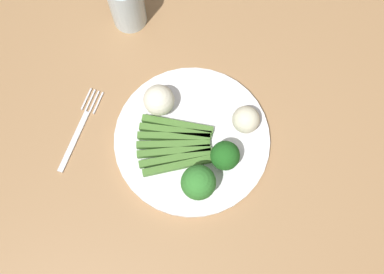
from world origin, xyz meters
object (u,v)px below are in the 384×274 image
(asparagus_bundle, at_px, (175,144))
(fork, at_px, (80,128))
(water_glass, at_px, (127,3))
(broccoli_back_right, at_px, (198,183))
(cauliflower_front_left, at_px, (246,120))
(broccoli_outer_edge, at_px, (225,156))
(cauliflower_left, at_px, (159,100))
(plate, at_px, (192,139))
(dining_table, at_px, (187,159))

(asparagus_bundle, height_order, fork, asparagus_bundle)
(asparagus_bundle, xyz_separation_m, water_glass, (-0.16, 0.24, 0.03))
(broccoli_back_right, xyz_separation_m, water_glass, (-0.22, 0.30, -0.00))
(broccoli_back_right, height_order, cauliflower_front_left, broccoli_back_right)
(asparagus_bundle, distance_m, broccoli_back_right, 0.09)
(broccoli_outer_edge, relative_size, cauliflower_left, 1.10)
(asparagus_bundle, height_order, water_glass, water_glass)
(asparagus_bundle, relative_size, water_glass, 1.40)
(broccoli_outer_edge, height_order, fork, broccoli_outer_edge)
(asparagus_bundle, xyz_separation_m, broccoli_back_right, (0.06, -0.06, 0.03))
(broccoli_back_right, height_order, water_glass, water_glass)
(plate, relative_size, cauliflower_left, 5.01)
(broccoli_outer_edge, distance_m, cauliflower_front_left, 0.08)
(dining_table, xyz_separation_m, plate, (0.01, 0.01, 0.12))
(asparagus_bundle, distance_m, water_glass, 0.29)
(broccoli_back_right, xyz_separation_m, cauliflower_front_left, (0.05, 0.13, -0.02))
(cauliflower_left, distance_m, fork, 0.16)
(plate, relative_size, cauliflower_front_left, 5.71)
(asparagus_bundle, xyz_separation_m, broccoli_outer_edge, (0.09, -0.01, 0.03))
(cauliflower_left, relative_size, cauliflower_front_left, 1.14)
(asparagus_bundle, relative_size, cauliflower_front_left, 2.97)
(asparagus_bundle, distance_m, cauliflower_front_left, 0.13)
(plate, bearing_deg, broccoli_outer_edge, -23.02)
(plate, bearing_deg, water_glass, 130.38)
(asparagus_bundle, xyz_separation_m, fork, (-0.18, -0.01, -0.02))
(asparagus_bundle, relative_size, broccoli_outer_edge, 2.37)
(cauliflower_front_left, distance_m, water_glass, 0.32)
(broccoli_outer_edge, relative_size, cauliflower_front_left, 1.25)
(plate, relative_size, water_glass, 2.69)
(broccoli_back_right, distance_m, cauliflower_front_left, 0.14)
(broccoli_back_right, distance_m, fork, 0.25)
(broccoli_back_right, distance_m, cauliflower_left, 0.16)
(fork, bearing_deg, dining_table, -78.75)
(water_glass, bearing_deg, plate, -49.62)
(dining_table, distance_m, cauliflower_left, 0.18)
(dining_table, relative_size, broccoli_outer_edge, 18.73)
(dining_table, xyz_separation_m, fork, (-0.20, -0.02, 0.11))
(fork, relative_size, water_glass, 1.61)
(dining_table, distance_m, cauliflower_front_left, 0.19)
(cauliflower_left, xyz_separation_m, cauliflower_front_left, (0.16, 0.00, -0.00))
(plate, distance_m, asparagus_bundle, 0.04)
(broccoli_back_right, bearing_deg, broccoli_outer_edge, 60.57)
(plate, distance_m, cauliflower_front_left, 0.10)
(plate, bearing_deg, cauliflower_left, 148.23)
(plate, xyz_separation_m, cauliflower_left, (-0.07, 0.04, 0.04))
(broccoli_outer_edge, relative_size, water_glass, 0.59)
(dining_table, xyz_separation_m, cauliflower_left, (-0.06, 0.05, 0.15))
(plate, relative_size, asparagus_bundle, 1.92)
(cauliflower_left, distance_m, cauliflower_front_left, 0.16)
(plate, relative_size, broccoli_outer_edge, 4.55)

